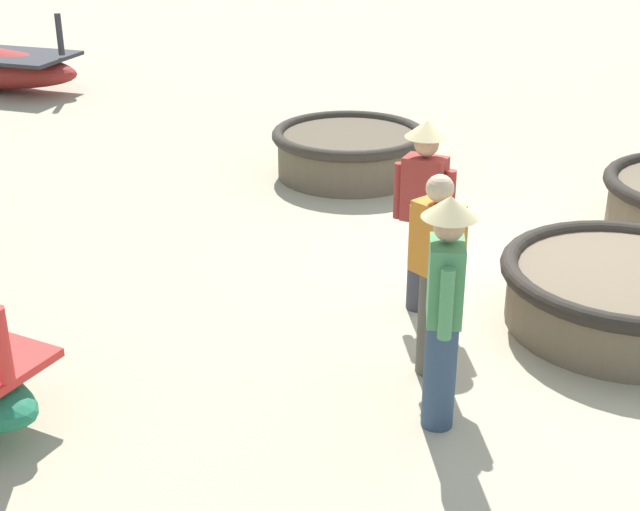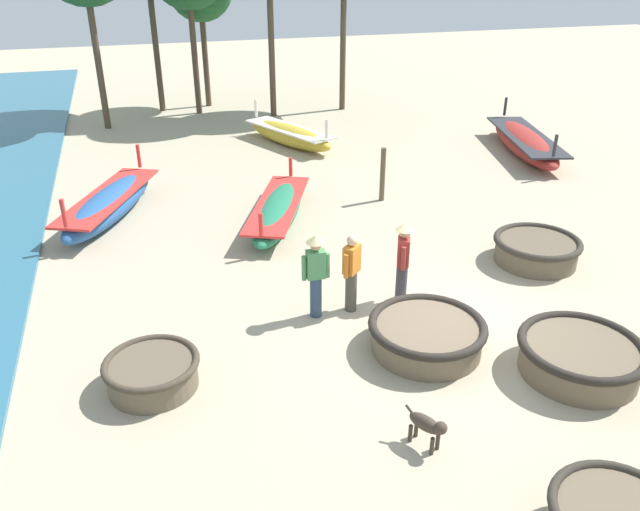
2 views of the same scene
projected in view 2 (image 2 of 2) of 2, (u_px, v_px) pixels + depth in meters
name	position (u px, v px, depth m)	size (l,w,h in m)	color
ground_plane	(442.00, 334.00, 11.25)	(80.00, 80.00, 0.00)	tan
coracle_weathered	(152.00, 372.00, 9.77)	(1.51, 1.51, 0.52)	brown
coracle_far_left	(536.00, 249.00, 13.66)	(1.89, 1.89, 0.58)	brown
coracle_center	(580.00, 356.00, 10.07)	(2.02, 2.02, 0.60)	brown
coracle_upturned	(427.00, 334.00, 10.68)	(2.03, 2.03, 0.57)	brown
long_boat_red_hull	(109.00, 204.00, 15.88)	(2.86, 4.59, 1.33)	#285693
long_boat_ochre_hull	(525.00, 142.00, 20.91)	(2.67, 5.59, 1.33)	maroon
long_boat_green_hull	(278.00, 210.00, 15.71)	(2.70, 4.39, 1.05)	#237551
long_boat_blue_hull	(290.00, 135.00, 21.79)	(2.59, 4.24, 1.27)	gold
fisherman_standing_left	(351.00, 271.00, 11.62)	(0.41, 0.39, 1.57)	#4C473D
fisherman_by_coracle	(403.00, 257.00, 11.87)	(0.36, 0.49, 1.67)	#383842
fisherman_crouching	(316.00, 271.00, 11.38)	(0.53, 0.36, 1.67)	#2D425B
dog	(428.00, 426.00, 8.55)	(0.43, 0.62, 0.55)	#3D3328
mooring_post_mid_beach	(383.00, 175.00, 16.85)	(0.14, 0.14, 1.48)	brown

